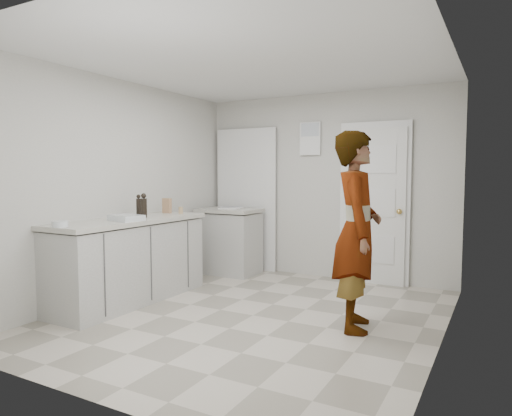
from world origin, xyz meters
The scene contains 12 objects.
ground centered at (0.00, 0.00, 0.00)m, with size 4.00×4.00×0.00m, color gray.
room_shell centered at (-0.17, 1.95, 1.02)m, with size 4.00×4.00×4.00m.
main_counter centered at (-1.45, -0.20, 0.43)m, with size 0.64×1.96×0.93m.
side_counter centered at (-1.25, 1.55, 0.43)m, with size 0.84×0.61×0.93m.
person centered at (1.01, 0.13, 0.90)m, with size 0.66×0.43×1.80m, color silver.
cake_mix_box centered at (-1.54, 0.55, 1.02)m, with size 0.11×0.05×0.19m, color #A57352.
spice_jar centered at (-1.34, 0.57, 0.97)m, with size 0.05×0.05×0.08m, color tan.
oil_cruet_a centered at (-1.40, -0.02, 1.06)m, with size 0.07×0.07×0.27m.
oil_cruet_b centered at (-1.56, 0.06, 1.05)m, with size 0.06×0.06×0.25m.
baking_dish centered at (-1.32, -0.38, 0.95)m, with size 0.40×0.32×0.06m.
egg_bowl centered at (-1.44, -1.10, 0.95)m, with size 0.15×0.15×0.06m.
papers centered at (-1.26, 1.61, 0.93)m, with size 0.26×0.33×0.01m, color white.
Camera 1 is at (2.18, -3.91, 1.42)m, focal length 32.00 mm.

